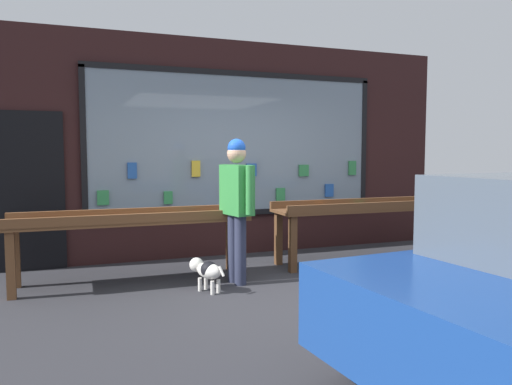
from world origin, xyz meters
The scene contains 7 objects.
ground_plane centered at (0.00, 0.00, 0.00)m, with size 40.00×40.00×0.00m, color #2D2D33.
shopfront_facade centered at (-0.04, 2.39, 1.61)m, with size 7.14×0.29×3.22m.
display_table_left centered at (-1.65, 1.15, 0.70)m, with size 2.80×0.70×0.87m.
display_table_right centered at (1.65, 1.15, 0.71)m, with size 2.80×0.69×0.88m.
person_browsing centered at (-0.49, 0.68, 1.01)m, with size 0.31×0.66×1.72m.
small_dog centered at (-0.92, 0.47, 0.24)m, with size 0.33×0.50×0.36m.
sandwich_board_sign centered at (3.57, 1.02, 0.44)m, with size 0.75×0.81×0.87m.
Camera 1 is at (-2.38, -4.87, 1.57)m, focal length 35.00 mm.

